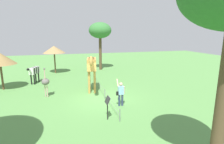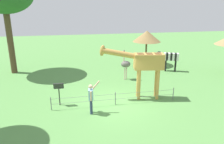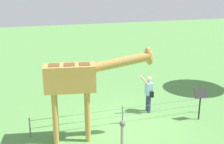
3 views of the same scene
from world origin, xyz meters
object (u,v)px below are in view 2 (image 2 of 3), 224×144
ostrich (126,64)px  info_sign (59,89)px  visitor (91,97)px  shade_hut_near (147,36)px  zebra (170,58)px  giraffe (143,63)px

ostrich → info_sign: (4.72, 3.52, -0.23)m
visitor → ostrich: ostrich is taller
visitor → info_sign: 2.11m
visitor → shade_hut_near: size_ratio=0.55×
zebra → shade_hut_near: 3.05m
giraffe → zebra: 6.37m
shade_hut_near → visitor: bearing=54.9°
giraffe → ostrich: 3.61m
shade_hut_near → ostrich: bearing=51.7°
shade_hut_near → info_sign: bearing=43.4°
ostrich → info_sign: bearing=36.7°
giraffe → shade_hut_near: bearing=-111.0°
giraffe → shade_hut_near: (-2.74, -7.14, 0.50)m
ostrich → info_sign: ostrich is taller
visitor → ostrich: size_ratio=0.77×
visitor → zebra: 9.53m
visitor → shade_hut_near: (-5.96, -8.50, 1.75)m
giraffe → visitor: (3.22, 1.36, -1.25)m
info_sign → shade_hut_near: bearing=-136.6°
zebra → shade_hut_near: size_ratio=0.56×
giraffe → zebra: bearing=-130.0°
giraffe → shade_hut_near: giraffe is taller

